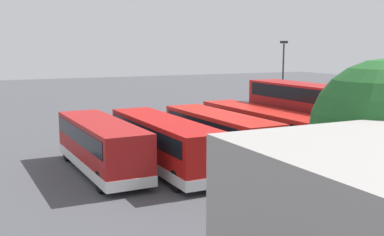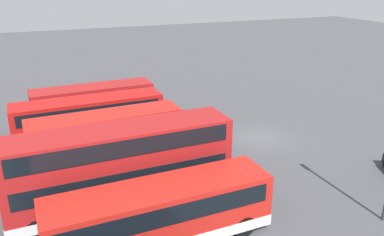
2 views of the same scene
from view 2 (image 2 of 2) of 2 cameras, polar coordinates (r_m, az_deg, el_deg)
ground_plane at (r=30.79m, az=9.74°, el=-2.82°), size 140.00×140.00×0.00m
bus_single_deck_near_end at (r=18.53m, az=-4.53°, el=-13.51°), size 2.81×10.50×2.95m
bus_double_decker_second at (r=21.04m, az=-10.13°, el=-6.78°), size 2.76×11.79×4.55m
bus_single_deck_third at (r=24.48m, az=-9.25°, el=-4.87°), size 3.03×11.98×2.95m
bus_single_deck_fourth at (r=27.67m, az=-12.26°, el=-2.06°), size 2.96×10.51×2.95m
bus_single_deck_fifth at (r=31.32m, az=-14.63°, el=0.39°), size 2.81×11.34×2.95m
bus_single_deck_sixth at (r=34.67m, az=-14.08°, el=2.35°), size 2.91×10.20×2.95m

